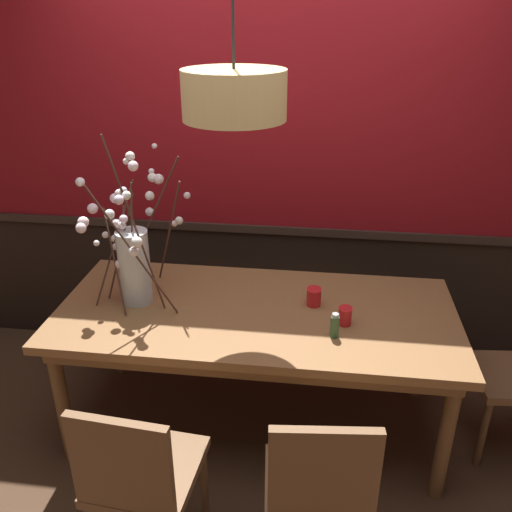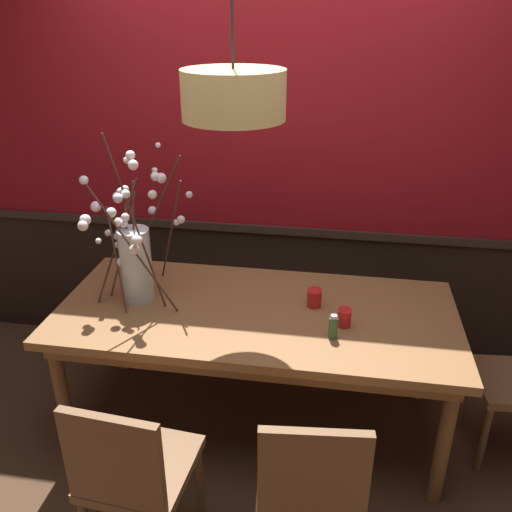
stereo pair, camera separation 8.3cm
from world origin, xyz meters
name	(u,v)px [view 1 (the left image)]	position (x,y,z in m)	size (l,w,h in m)	color
ground_plane	(256,423)	(0.00, 0.00, 0.00)	(24.00, 24.00, 0.00)	#4C3321
back_wall	(273,160)	(0.00, 0.81, 1.33)	(5.09, 0.14, 2.68)	black
dining_table	(256,323)	(0.00, 0.00, 0.68)	(2.06, 0.94, 0.76)	olive
chair_far_side_right	(319,275)	(0.32, 0.89, 0.53)	(0.45, 0.43, 0.93)	brown
chair_near_side_right	(319,489)	(0.36, -0.89, 0.52)	(0.45, 0.43, 0.92)	brown
chair_near_side_left	(139,475)	(-0.35, -0.90, 0.51)	(0.45, 0.47, 0.90)	brown
vase_with_blossoms	(133,259)	(-0.64, 0.02, 1.01)	(0.59, 0.76, 0.93)	silver
candle_holder_nearer_center	(314,297)	(0.29, 0.09, 0.81)	(0.08, 0.08, 0.10)	red
candle_holder_nearer_edge	(345,316)	(0.45, -0.08, 0.81)	(0.07, 0.07, 0.10)	red
condiment_bottle	(335,326)	(0.40, -0.20, 0.82)	(0.04, 0.04, 0.12)	#2D5633
pendant_lamp	(234,95)	(-0.08, -0.10, 1.85)	(0.44, 0.44, 0.93)	tan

